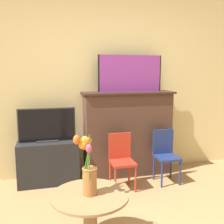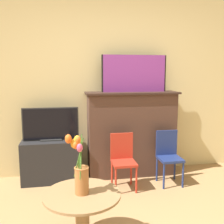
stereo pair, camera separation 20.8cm
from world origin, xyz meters
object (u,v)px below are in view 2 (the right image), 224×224
object	(u,v)px
chair_blue	(168,154)
vase_tulips	(80,170)
tv_monitor	(51,125)
chair_red	(123,158)
painting	(134,74)

from	to	relation	value
chair_blue	vase_tulips	size ratio (longest dim) A/B	1.37
tv_monitor	vase_tulips	bearing A→B (deg)	-78.63
chair_red	vase_tulips	bearing A→B (deg)	-119.03
chair_red	chair_blue	distance (m)	0.62
painting	vase_tulips	size ratio (longest dim) A/B	1.80
tv_monitor	chair_red	bearing A→B (deg)	-24.11
chair_red	vase_tulips	world-z (taller)	vase_tulips
chair_blue	vase_tulips	world-z (taller)	vase_tulips
painting	chair_red	size ratio (longest dim) A/B	1.31
painting	vase_tulips	bearing A→B (deg)	-119.31
painting	chair_red	bearing A→B (deg)	-119.99
tv_monitor	chair_red	xyz separation A→B (m)	(0.88, -0.39, -0.37)
chair_red	painting	bearing A→B (deg)	60.01
tv_monitor	vase_tulips	world-z (taller)	tv_monitor
chair_blue	vase_tulips	bearing A→B (deg)	-137.50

